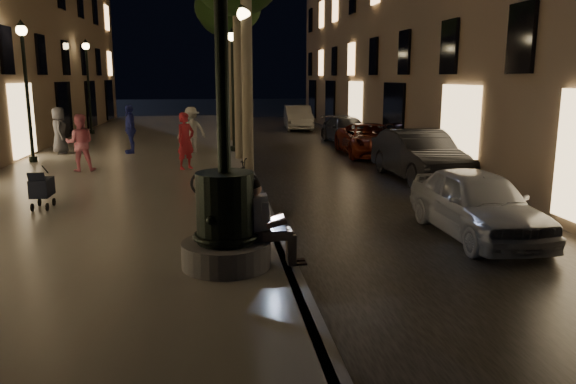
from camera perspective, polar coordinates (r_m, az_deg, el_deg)
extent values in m
plane|color=black|center=(21.75, -4.58, 3.33)|extent=(120.00, 120.00, 0.00)
cube|color=black|center=(22.12, 3.22, 3.51)|extent=(6.00, 45.00, 0.02)
cube|color=slate|center=(21.89, -15.11, 3.28)|extent=(8.00, 45.00, 0.20)
cube|color=#59595B|center=(21.74, -4.58, 3.59)|extent=(0.25, 45.00, 0.20)
cylinder|color=#59595B|center=(8.92, -6.28, -6.26)|extent=(1.40, 1.40, 0.40)
cylinder|color=black|center=(8.72, -6.39, -1.56)|extent=(0.90, 0.90, 1.10)
torus|color=black|center=(8.84, -6.32, -4.41)|extent=(1.04, 1.04, 0.10)
torus|color=black|center=(8.64, -6.45, 1.02)|extent=(0.89, 0.89, 0.09)
cylinder|color=black|center=(8.50, -6.72, 12.70)|extent=(0.20, 0.20, 3.20)
cube|color=gray|center=(8.86, -2.76, -4.34)|extent=(0.37, 0.25, 0.19)
cube|color=white|center=(8.77, -3.18, -2.13)|extent=(0.47, 0.27, 0.59)
sphere|color=tan|center=(8.68, -3.42, 0.33)|extent=(0.22, 0.22, 0.22)
sphere|color=black|center=(8.68, -3.49, 0.59)|extent=(0.22, 0.22, 0.22)
cube|color=gray|center=(8.80, -1.08, -4.45)|extent=(0.48, 0.13, 0.15)
cube|color=gray|center=(8.98, -1.22, -4.12)|extent=(0.48, 0.13, 0.15)
cube|color=gray|center=(8.90, 0.39, -5.92)|extent=(0.13, 0.12, 0.49)
cube|color=gray|center=(9.08, 0.23, -5.56)|extent=(0.13, 0.12, 0.49)
cube|color=black|center=(8.99, 1.05, -7.29)|extent=(0.27, 0.10, 0.03)
cube|color=black|center=(9.16, 0.87, -6.92)|extent=(0.27, 0.10, 0.03)
cube|color=black|center=(8.87, -1.02, -3.76)|extent=(0.25, 0.34, 0.02)
cube|color=black|center=(8.82, -2.10, -3.08)|extent=(0.09, 0.34, 0.22)
cube|color=#A1B0E6|center=(8.82, -2.00, -3.08)|extent=(0.06, 0.31, 0.19)
cylinder|color=#6B604C|center=(14.53, -4.15, 9.91)|extent=(0.28, 0.28, 5.00)
cylinder|color=#6B604C|center=(20.52, -5.11, 10.53)|extent=(0.28, 0.28, 5.10)
cylinder|color=#6B604C|center=(26.51, -5.96, 10.54)|extent=(0.28, 0.28, 4.90)
ellipsoid|color=black|center=(26.68, -6.13, 18.18)|extent=(3.00, 3.00, 2.40)
cylinder|color=#6B604C|center=(32.51, -6.18, 10.99)|extent=(0.28, 0.28, 5.20)
ellipsoid|color=black|center=(32.68, -6.33, 17.49)|extent=(3.00, 3.00, 2.40)
cylinder|color=black|center=(14.79, -4.21, 0.58)|extent=(0.28, 0.28, 0.20)
cylinder|color=black|center=(14.54, -4.34, 8.73)|extent=(0.12, 0.12, 4.40)
sphere|color=#FFD88C|center=(14.60, -4.48, 17.58)|extent=(0.36, 0.36, 0.36)
cone|color=black|center=(14.63, -4.49, 18.55)|extent=(0.30, 0.30, 0.22)
cylinder|color=black|center=(22.69, -5.50, 4.42)|extent=(0.28, 0.28, 0.20)
cylinder|color=black|center=(22.52, -5.60, 9.73)|extent=(0.12, 0.12, 4.40)
sphere|color=#FFD88C|center=(22.56, -5.72, 15.45)|extent=(0.36, 0.36, 0.36)
cone|color=black|center=(22.58, -5.73, 16.08)|extent=(0.30, 0.30, 0.22)
cylinder|color=black|center=(30.64, -6.12, 6.27)|extent=(0.28, 0.28, 0.20)
cylinder|color=black|center=(30.51, -6.21, 10.20)|extent=(0.12, 0.12, 4.40)
sphere|color=#FFD88C|center=(30.54, -6.30, 14.43)|extent=(0.36, 0.36, 0.36)
cone|color=black|center=(30.56, -6.31, 14.89)|extent=(0.30, 0.30, 0.22)
cylinder|color=black|center=(38.61, -6.49, 7.36)|extent=(0.28, 0.28, 0.20)
cylinder|color=black|center=(38.51, -6.56, 10.48)|extent=(0.12, 0.12, 4.40)
sphere|color=#FFD88C|center=(38.53, -6.64, 13.83)|extent=(0.36, 0.36, 0.36)
cone|color=black|center=(38.54, -6.65, 14.20)|extent=(0.30, 0.30, 0.22)
cylinder|color=black|center=(21.60, -24.46, 3.06)|extent=(0.28, 0.28, 0.20)
cylinder|color=black|center=(21.43, -24.93, 8.62)|extent=(0.12, 0.12, 4.40)
sphere|color=#FFD88C|center=(21.47, -25.46, 14.61)|extent=(0.36, 0.36, 0.36)
cone|color=black|center=(21.49, -25.52, 15.27)|extent=(0.30, 0.30, 0.22)
cylinder|color=black|center=(31.25, -19.31, 5.79)|extent=(0.28, 0.28, 0.20)
cylinder|color=black|center=(31.13, -19.57, 9.64)|extent=(0.12, 0.12, 4.40)
sphere|color=#FFD88C|center=(31.16, -19.86, 13.77)|extent=(0.36, 0.36, 0.36)
cone|color=black|center=(31.17, -19.89, 14.23)|extent=(0.30, 0.30, 0.22)
cube|color=black|center=(13.79, -23.74, 0.44)|extent=(0.40, 0.67, 0.40)
cube|color=black|center=(13.45, -24.19, 1.29)|extent=(0.36, 0.16, 0.26)
cylinder|color=black|center=(13.67, -24.55, -1.44)|extent=(0.04, 0.18, 0.18)
cylinder|color=black|center=(13.57, -23.26, -1.41)|extent=(0.04, 0.18, 0.18)
cylinder|color=black|center=(14.16, -23.93, -0.95)|extent=(0.04, 0.18, 0.18)
cylinder|color=black|center=(14.07, -22.68, -0.93)|extent=(0.04, 0.18, 0.18)
cylinder|color=black|center=(14.07, -23.45, 2.13)|extent=(0.03, 0.40, 0.24)
imported|color=#AFB3B7|center=(11.71, 18.68, -1.09)|extent=(1.64, 3.98, 1.35)
imported|color=black|center=(17.66, 13.26, 3.64)|extent=(1.81, 4.72, 1.54)
imported|color=maroon|center=(22.90, 8.26, 5.28)|extent=(2.29, 4.68, 1.28)
imported|color=#313237|center=(26.92, 6.01, 6.23)|extent=(2.02, 4.39, 1.24)
imported|color=#A3A39E|center=(34.01, 1.03, 7.56)|extent=(1.79, 4.41, 1.42)
imported|color=#B5242F|center=(18.36, -10.36, 5.13)|extent=(0.79, 0.77, 1.82)
imported|color=pink|center=(18.81, -20.38, 4.71)|extent=(0.95, 0.78, 1.79)
imported|color=silver|center=(22.26, -9.77, 6.22)|extent=(1.33, 1.08, 1.79)
imported|color=navy|center=(22.71, -15.75, 6.19)|extent=(0.70, 1.18, 1.89)
imported|color=#323338|center=(23.42, -22.21, 5.80)|extent=(0.75, 0.98, 1.79)
imported|color=black|center=(13.99, -6.41, 1.44)|extent=(1.90, 1.08, 0.94)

